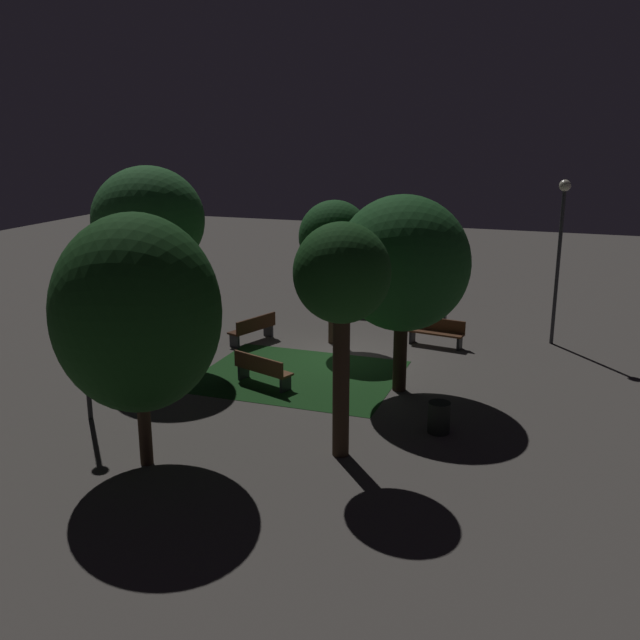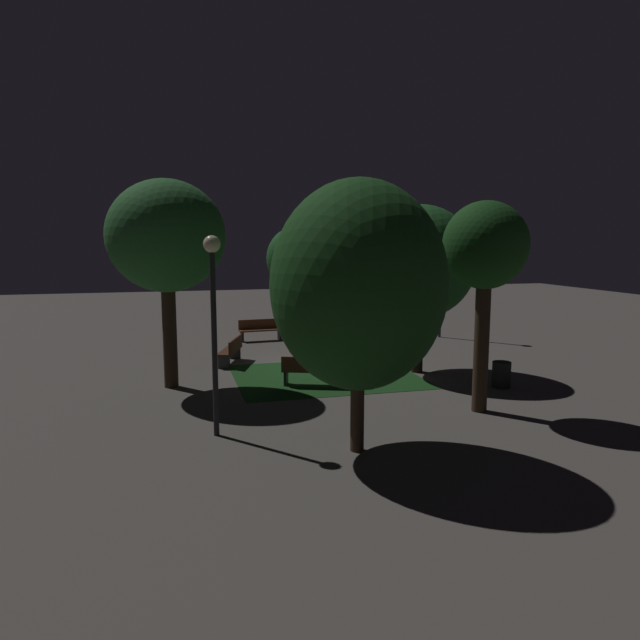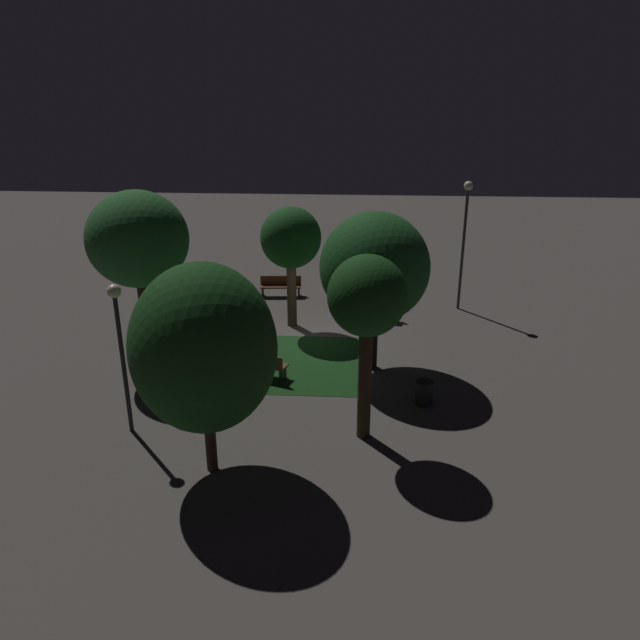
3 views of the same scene
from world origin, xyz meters
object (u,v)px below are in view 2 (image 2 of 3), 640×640
object	(u,v)px
bench_corner	(232,350)
trash_bin	(501,375)
tree_back_left	(358,286)
tree_tall_center	(419,263)
lamp_post_plaza_west	(213,300)
bench_near_trees	(332,326)
bench_front_left	(313,370)
lamp_post_near_wall	(442,255)
bench_by_lamp	(260,329)
tree_right_canopy	(298,260)
tree_lawn_side	(485,250)
bench_path_side	(375,335)
tree_back_right	(166,237)

from	to	relation	value
bench_corner	trash_bin	xyz separation A→B (m)	(-7.07, 5.13, -0.11)
bench_corner	tree_back_left	xyz separation A→B (m)	(-1.52, 8.79, 2.81)
tree_tall_center	tree_back_left	bearing A→B (deg)	56.33
tree_tall_center	lamp_post_plaza_west	distance (m)	8.02
bench_near_trees	bench_front_left	xyz separation A→B (m)	(2.85, 7.93, 0.00)
tree_tall_center	lamp_post_near_wall	size ratio (longest dim) A/B	0.99
lamp_post_plaza_west	trash_bin	xyz separation A→B (m)	(-8.17, -2.03, -2.55)
bench_by_lamp	tree_tall_center	world-z (taller)	tree_tall_center
bench_front_left	lamp_post_plaza_west	size ratio (longest dim) A/B	0.44
bench_front_left	bench_corner	distance (m)	4.13
tree_back_left	tree_tall_center	bearing A→B (deg)	-123.67
bench_by_lamp	trash_bin	size ratio (longest dim) A/B	2.48
bench_near_trees	tree_right_canopy	size ratio (longest dim) A/B	0.39
bench_front_left	lamp_post_plaza_west	world-z (taller)	lamp_post_plaza_west
lamp_post_near_wall	lamp_post_plaza_west	bearing A→B (deg)	44.74
tree_tall_center	tree_lawn_side	bearing A→B (deg)	86.18
bench_front_left	bench_corner	xyz separation A→B (m)	(1.92, -3.66, 0.00)
bench_corner	lamp_post_near_wall	xyz separation A→B (m)	(-9.27, -3.12, 3.04)
bench_by_lamp	tree_right_canopy	size ratio (longest dim) A/B	0.39
bench_front_left	tree_back_left	distance (m)	5.86
tree_tall_center	bench_path_side	bearing A→B (deg)	-92.59
bench_front_left	lamp_post_plaza_west	distance (m)	5.23
lamp_post_near_wall	trash_bin	xyz separation A→B (m)	(2.21, 8.26, -3.15)
bench_corner	bench_path_side	size ratio (longest dim) A/B	1.00
bench_path_side	tree_tall_center	xyz separation A→B (m)	(0.20, 4.37, 2.99)
trash_bin	bench_near_trees	bearing A→B (deg)	-76.30
bench_by_lamp	tree_tall_center	distance (m)	8.56
lamp_post_near_wall	tree_lawn_side	bearing A→B (deg)	68.44
bench_by_lamp	lamp_post_plaza_west	world-z (taller)	lamp_post_plaza_west
tree_lawn_side	lamp_post_plaza_west	distance (m)	6.45
tree_tall_center	trash_bin	xyz separation A→B (m)	(-1.51, 2.40, -3.10)
bench_near_trees	tree_lawn_side	world-z (taller)	tree_lawn_side
bench_by_lamp	tree_back_left	xyz separation A→B (m)	(0.13, 13.06, 2.81)
tree_tall_center	lamp_post_near_wall	bearing A→B (deg)	-122.43
tree_lawn_side	lamp_post_near_wall	size ratio (longest dim) A/B	0.96
tree_back_right	tree_back_left	bearing A→B (deg)	120.03
bench_front_left	lamp_post_near_wall	xyz separation A→B (m)	(-7.35, -6.78, 3.04)
bench_path_side	tree_right_canopy	world-z (taller)	tree_right_canopy
bench_front_left	tree_tall_center	size ratio (longest dim) A/B	0.35
bench_front_left	trash_bin	bearing A→B (deg)	163.96
bench_by_lamp	tree_lawn_side	world-z (taller)	tree_lawn_side
tree_back_left	tree_lawn_side	world-z (taller)	tree_back_left
bench_path_side	trash_bin	bearing A→B (deg)	101.00
tree_lawn_side	lamp_post_near_wall	bearing A→B (deg)	-111.56
bench_front_left	tree_back_right	size ratio (longest dim) A/B	0.32
bench_corner	tree_lawn_side	world-z (taller)	tree_lawn_side
bench_corner	lamp_post_near_wall	distance (m)	10.25
tree_right_canopy	tree_back_right	bearing A→B (deg)	37.79
lamp_post_plaza_west	trash_bin	distance (m)	8.80
tree_right_canopy	lamp_post_near_wall	world-z (taller)	lamp_post_near_wall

